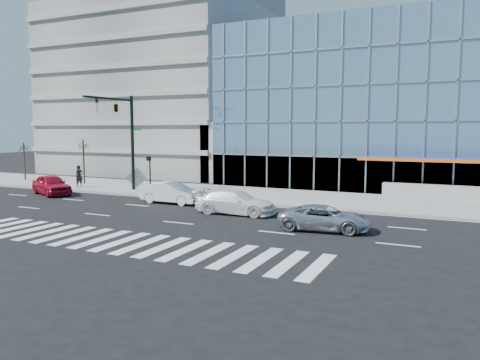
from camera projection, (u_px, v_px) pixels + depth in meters
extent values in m
plane|color=black|center=(212.00, 212.00, 30.32)|extent=(160.00, 160.00, 0.00)
cube|color=gray|center=(260.00, 195.00, 37.50)|extent=(120.00, 8.00, 0.15)
cube|color=#6F96B9|center=(458.00, 107.00, 46.92)|extent=(42.00, 26.00, 15.00)
cube|color=gray|center=(173.00, 93.00, 61.10)|extent=(24.00, 24.00, 20.00)
cube|color=gray|center=(244.00, 152.00, 48.72)|extent=(6.00, 8.00, 6.00)
cube|color=#435275|center=(125.00, 23.00, 109.24)|extent=(13.00, 13.00, 60.00)
cube|color=gray|center=(244.00, 44.00, 103.38)|extent=(14.00, 14.00, 48.00)
cylinder|color=black|center=(132.00, 143.00, 39.93)|extent=(0.28, 0.28, 8.00)
cylinder|color=black|center=(109.00, 99.00, 37.03)|extent=(0.18, 5.60, 0.18)
imported|color=black|center=(97.00, 105.00, 35.84)|extent=(0.18, 0.22, 1.10)
imported|color=black|center=(116.00, 107.00, 37.81)|extent=(0.48, 2.24, 0.90)
cube|color=#0C591E|center=(136.00, 129.00, 39.61)|extent=(0.90, 0.05, 0.25)
cylinder|color=black|center=(150.00, 174.00, 38.24)|extent=(0.12, 0.12, 3.00)
cube|color=black|center=(149.00, 159.00, 37.97)|extent=(0.30, 0.25, 0.35)
cylinder|color=#332319|center=(84.00, 162.00, 44.46)|extent=(0.16, 0.16, 4.20)
ellipsoid|color=#332319|center=(83.00, 144.00, 44.28)|extent=(1.10, 1.10, 0.90)
cylinder|color=#332319|center=(24.00, 161.00, 47.89)|extent=(0.16, 0.16, 3.80)
ellipsoid|color=#332319|center=(24.00, 146.00, 47.72)|extent=(1.10, 1.10, 0.90)
imported|color=silver|center=(324.00, 218.00, 24.67)|extent=(4.99, 2.72, 1.33)
imported|color=white|center=(236.00, 202.00, 29.48)|extent=(5.29, 2.27, 1.52)
imported|color=silver|center=(172.00, 193.00, 33.67)|extent=(4.68, 1.70, 1.53)
imported|color=#A30C23|center=(51.00, 185.00, 38.12)|extent=(5.18, 3.69, 1.64)
imported|color=black|center=(79.00, 176.00, 42.02)|extent=(0.69, 0.83, 1.96)
cube|color=#9F9F9F|center=(137.00, 178.00, 41.04)|extent=(1.56, 1.05, 1.83)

